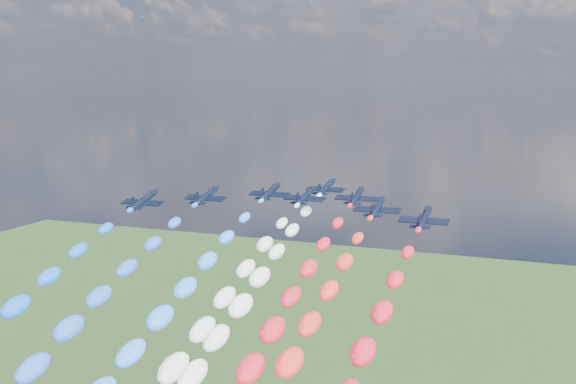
% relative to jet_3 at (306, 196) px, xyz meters
% --- Properties ---
extents(jet_0, '(10.05, 13.53, 5.68)m').
position_rel_jet_3_xyz_m(jet_0, '(-31.00, -18.42, 0.00)').
color(jet_0, black).
extents(jet_1, '(9.67, 13.26, 5.68)m').
position_rel_jet_3_xyz_m(jet_1, '(-21.13, -7.98, 0.00)').
color(jet_1, black).
extents(jet_2, '(9.78, 13.34, 5.68)m').
position_rel_jet_3_xyz_m(jet_2, '(-9.85, 2.73, 0.00)').
color(jet_2, black).
extents(jet_3, '(10.03, 13.52, 5.68)m').
position_rel_jet_3_xyz_m(jet_3, '(0.00, 0.00, 0.00)').
color(jet_3, black).
extents(jet_4, '(10.32, 13.72, 5.68)m').
position_rel_jet_3_xyz_m(jet_4, '(0.00, 14.66, 0.00)').
color(jet_4, black).
extents(trail_4, '(5.54, 121.18, 49.35)m').
position_rel_jet_3_xyz_m(trail_4, '(0.00, -48.50, -23.14)').
color(trail_4, white).
extents(jet_5, '(10.15, 13.60, 5.68)m').
position_rel_jet_3_xyz_m(jet_5, '(10.83, 4.33, 0.00)').
color(jet_5, black).
extents(jet_6, '(10.20, 13.64, 5.68)m').
position_rel_jet_3_xyz_m(jet_6, '(18.89, -8.13, 0.00)').
color(jet_6, black).
extents(jet_7, '(9.79, 13.35, 5.68)m').
position_rel_jet_3_xyz_m(jet_7, '(30.23, -16.13, 0.00)').
color(jet_7, black).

